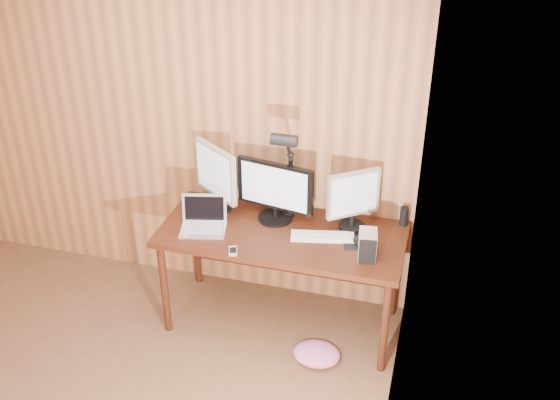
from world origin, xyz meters
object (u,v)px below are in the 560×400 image
at_px(hard_drive, 367,245).
at_px(desk_lamp, 287,163).
at_px(laptop, 204,220).
at_px(keyboard, 322,236).
at_px(monitor_right, 353,198).
at_px(mouse, 359,240).
at_px(monitor_left, 216,176).
at_px(phone, 233,251).
at_px(speaker, 404,216).
at_px(monitor_center, 275,191).
at_px(desk, 285,242).

height_order(hard_drive, desk_lamp, desk_lamp).
distance_m(laptop, keyboard, 0.79).
xyz_separation_m(monitor_right, mouse, (0.08, -0.17, -0.20)).
bearing_deg(laptop, monitor_left, 76.02).
height_order(mouse, phone, mouse).
bearing_deg(desk_lamp, speaker, 10.58).
distance_m(hard_drive, speaker, 0.47).
bearing_deg(speaker, laptop, -163.34).
bearing_deg(keyboard, mouse, -10.80).
distance_m(laptop, mouse, 1.02).
bearing_deg(laptop, phone, -51.89).
bearing_deg(hard_drive, mouse, 107.89).
bearing_deg(monitor_left, keyboard, 22.98).
bearing_deg(monitor_center, keyboard, -11.62).
bearing_deg(keyboard, desk_lamp, 143.60).
xyz_separation_m(monitor_right, desk_lamp, (-0.43, -0.05, 0.22)).
bearing_deg(phone, monitor_left, 100.88).
relative_size(phone, desk_lamp, 0.16).
distance_m(keyboard, hard_drive, 0.34).
bearing_deg(monitor_center, phone, -98.11).
bearing_deg(speaker, mouse, -130.12).
bearing_deg(keyboard, desk, 153.80).
xyz_separation_m(hard_drive, speaker, (0.18, 0.43, -0.02)).
height_order(monitor_center, speaker, monitor_center).
bearing_deg(monitor_center, monitor_left, -173.23).
bearing_deg(keyboard, monitor_right, 35.73).
bearing_deg(speaker, hard_drive, -112.17).
height_order(monitor_right, desk_lamp, desk_lamp).
xyz_separation_m(monitor_center, monitor_right, (0.51, 0.03, 0.00)).
xyz_separation_m(laptop, hard_drive, (1.09, -0.05, 0.03)).
distance_m(desk, desk_lamp, 0.57).
xyz_separation_m(monitor_left, desk_lamp, (0.51, -0.05, 0.19)).
relative_size(keyboard, hard_drive, 2.42).
xyz_separation_m(monitor_left, phone, (0.27, -0.47, -0.25)).
xyz_separation_m(monitor_center, keyboard, (0.36, -0.14, -0.21)).
xyz_separation_m(monitor_left, laptop, (-0.00, -0.25, -0.20)).
distance_m(monitor_left, speaker, 1.28).
bearing_deg(keyboard, phone, -160.86).
distance_m(monitor_center, monitor_right, 0.51).
relative_size(mouse, speaker, 0.90).
bearing_deg(monitor_right, monitor_left, 143.94).
distance_m(phone, desk_lamp, 0.65).
bearing_deg(mouse, hard_drive, -76.13).
distance_m(desk, mouse, 0.53).
distance_m(desk, keyboard, 0.31).
xyz_separation_m(desk, phone, (-0.24, -0.37, 0.13)).
xyz_separation_m(phone, desk_lamp, (0.23, 0.43, 0.44)).
bearing_deg(desk_lamp, hard_drive, -26.62).
xyz_separation_m(desk, desk_lamp, (-0.00, 0.05, 0.57)).
xyz_separation_m(keyboard, hard_drive, (0.31, -0.14, 0.08)).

